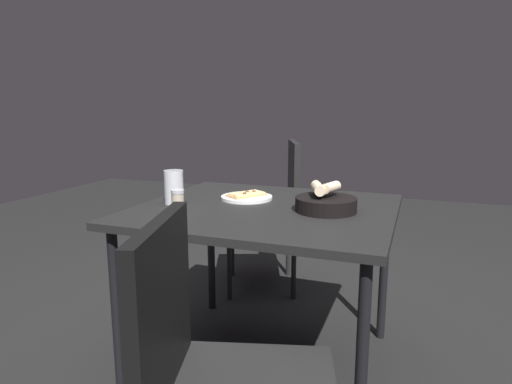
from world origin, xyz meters
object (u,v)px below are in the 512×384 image
at_px(dining_table, 266,221).
at_px(chair_far, 275,205).
at_px(pizza_plate, 247,197).
at_px(chair_near, 213,371).
at_px(pepper_shaker, 178,202).
at_px(beer_glass, 174,189).
at_px(bread_basket, 326,203).

relative_size(dining_table, chair_far, 1.14).
distance_m(pizza_plate, chair_near, 1.03).
xyz_separation_m(chair_near, chair_far, (1.68, 0.39, 0.02)).
bearing_deg(pepper_shaker, chair_far, -4.18).
height_order(pizza_plate, chair_near, chair_near).
bearing_deg(pepper_shaker, beer_glass, 36.26).
xyz_separation_m(dining_table, chair_near, (-0.85, -0.16, -0.15)).
xyz_separation_m(bread_basket, beer_glass, (-0.09, 0.64, 0.03)).
bearing_deg(dining_table, chair_near, -169.24).
xyz_separation_m(pizza_plate, beer_glass, (-0.20, 0.26, 0.05)).
relative_size(dining_table, beer_glass, 7.21).
distance_m(bread_basket, pepper_shaker, 0.59).
distance_m(bread_basket, chair_far, 0.98).
bearing_deg(chair_near, pizza_plate, 16.97).
height_order(bread_basket, beer_glass, beer_glass).
bearing_deg(pizza_plate, chair_far, 7.70).
height_order(dining_table, beer_glass, beer_glass).
xyz_separation_m(pepper_shaker, chair_far, (1.03, -0.08, -0.23)).
height_order(beer_glass, chair_near, chair_near).
bearing_deg(dining_table, chair_far, 15.48).
distance_m(pepper_shaker, chair_far, 1.06).
relative_size(bread_basket, pepper_shaker, 2.78).
distance_m(pizza_plate, pepper_shaker, 0.36).
bearing_deg(chair_near, beer_glass, 35.79).
bearing_deg(chair_near, pepper_shaker, 35.70).
bearing_deg(beer_glass, bread_basket, -82.07).
bearing_deg(chair_near, dining_table, 10.76).
bearing_deg(chair_far, chair_near, -166.88).
height_order(dining_table, chair_near, chair_near).
relative_size(bread_basket, chair_far, 0.27).
bearing_deg(pizza_plate, chair_near, -163.03).
bearing_deg(bread_basket, chair_far, 30.43).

